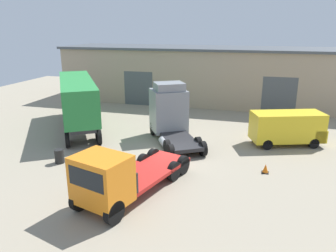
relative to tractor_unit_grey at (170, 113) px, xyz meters
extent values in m
plane|color=gray|center=(1.01, -4.32, -1.99)|extent=(60.00, 60.00, 0.00)
cube|color=tan|center=(1.01, 13.33, 0.91)|extent=(32.70, 7.30, 5.79)
cube|color=#474C51|center=(1.01, 13.33, 3.93)|extent=(33.20, 7.80, 0.25)
cube|color=#4C5156|center=(-6.18, 9.71, -0.19)|extent=(3.20, 0.08, 3.60)
cube|color=#4C5156|center=(8.21, 9.71, -0.19)|extent=(3.20, 0.08, 3.60)
cube|color=gray|center=(-0.22, 0.39, 0.08)|extent=(3.38, 3.35, 3.14)
cube|color=gray|center=(-0.12, 0.22, 1.93)|extent=(2.67, 2.52, 0.60)
cube|color=black|center=(-0.83, 1.39, 0.71)|extent=(1.84, 1.16, 1.13)
cube|color=#232326|center=(1.39, -2.27, -1.37)|extent=(3.69, 4.30, 0.24)
cylinder|color=#B2B2B7|center=(0.22, -2.27, -1.54)|extent=(1.05, 1.23, 0.56)
cylinder|color=black|center=(-1.47, 0.33, -1.49)|extent=(0.77, 1.00, 0.99)
cylinder|color=black|center=(0.41, 1.47, -1.49)|extent=(0.77, 1.00, 0.99)
cylinder|color=black|center=(0.71, -3.27, -1.49)|extent=(0.77, 1.00, 0.99)
cylinder|color=black|center=(2.59, -2.13, -1.49)|extent=(0.77, 1.00, 0.99)
cylinder|color=black|center=(1.18, -4.04, -1.49)|extent=(0.77, 1.00, 0.99)
cylinder|color=black|center=(3.06, -2.90, -1.49)|extent=(0.77, 1.00, 0.99)
cube|color=#28843D|center=(-8.00, 0.44, 0.73)|extent=(8.03, 10.31, 2.73)
cube|color=#232326|center=(-8.00, 0.44, -0.76)|extent=(7.40, 9.89, 0.24)
cube|color=#232326|center=(-10.42, 2.62, -1.43)|extent=(0.22, 0.22, 1.11)
cube|color=#232326|center=(-9.09, 3.51, -1.43)|extent=(0.22, 0.22, 1.11)
cylinder|color=black|center=(-6.94, -3.13, -1.45)|extent=(0.85, 1.07, 1.08)
cylinder|color=black|center=(-5.11, -1.91, -1.45)|extent=(0.85, 1.07, 1.08)
cylinder|color=black|center=(-6.38, -3.97, -1.45)|extent=(0.85, 1.07, 1.08)
cylinder|color=black|center=(-4.55, -2.75, -1.45)|extent=(0.85, 1.07, 1.08)
cube|color=orange|center=(-0.16, -10.92, -0.34)|extent=(2.84, 2.51, 2.20)
cube|color=black|center=(-0.42, -11.80, 0.05)|extent=(1.95, 0.65, 0.88)
cube|color=red|center=(0.85, -7.55, -1.26)|extent=(3.77, 5.61, 0.20)
cube|color=#232326|center=(0.14, -9.93, -0.71)|extent=(2.33, 0.80, 1.10)
cylinder|color=black|center=(0.72, -11.65, -1.44)|extent=(0.60, 1.13, 1.09)
cylinder|color=black|center=(-1.29, -11.05, -1.44)|extent=(0.60, 1.13, 1.09)
cylinder|color=black|center=(2.13, -6.92, -1.44)|extent=(0.60, 1.13, 1.09)
cylinder|color=black|center=(0.12, -6.32, -1.44)|extent=(0.60, 1.13, 1.09)
cylinder|color=black|center=(2.42, -5.96, -1.44)|extent=(0.60, 1.13, 1.09)
cylinder|color=black|center=(0.41, -5.36, -1.44)|extent=(0.60, 1.13, 1.09)
cube|color=yellow|center=(8.42, 0.81, -0.62)|extent=(5.31, 3.56, 2.02)
cube|color=yellow|center=(10.41, 1.53, -1.18)|extent=(1.53, 2.19, 0.90)
cube|color=black|center=(10.03, 1.40, -0.21)|extent=(0.65, 1.61, 0.73)
cylinder|color=black|center=(9.70, 2.18, -1.63)|extent=(0.78, 0.53, 0.72)
cylinder|color=black|center=(10.28, 0.58, -1.63)|extent=(0.78, 0.53, 0.72)
cylinder|color=black|center=(6.57, 1.05, -1.63)|extent=(0.78, 0.53, 0.72)
cylinder|color=black|center=(7.15, -0.55, -1.63)|extent=(0.78, 0.53, 0.72)
cylinder|color=black|center=(-5.37, -6.50, -1.55)|extent=(0.58, 0.58, 0.88)
cube|color=black|center=(7.03, -4.55, -1.97)|extent=(0.40, 0.40, 0.04)
cone|color=orange|center=(7.03, -4.55, -1.71)|extent=(0.36, 0.36, 0.55)
camera|label=1|loc=(6.29, -22.92, 6.22)|focal=35.00mm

